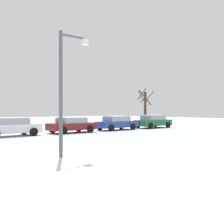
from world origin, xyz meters
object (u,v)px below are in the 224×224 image
Objects in this scene: street_lamp at (66,81)px; parked_car_green at (153,121)px; parked_car_white at (11,127)px; parked_car_maroon at (72,125)px; parked_car_blue at (117,123)px.

street_lamp is 1.18× the size of parked_car_green.
parked_car_white is 1.05× the size of parked_car_maroon.
parked_car_blue is at bearing 178.98° from parked_car_green.
parked_car_white is at bearing 179.60° from parked_car_blue.
parked_car_green is (10.68, 0.01, 0.03)m from parked_car_maroon.
parked_car_green reaches higher than parked_car_white.
parked_car_maroon is at bearing 57.91° from street_lamp.
parked_car_white is 5.34m from parked_car_maroon.
parked_car_blue is at bearing 1.12° from parked_car_maroon.
parked_car_white reaches higher than parked_car_blue.
parked_car_maroon is at bearing -178.88° from parked_car_blue.
parked_car_white is at bearing 82.54° from street_lamp.
street_lamp is 20.71m from parked_car_green.
parked_car_blue is at bearing 42.01° from street_lamp.
parked_car_blue is at bearing -0.40° from parked_car_white.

